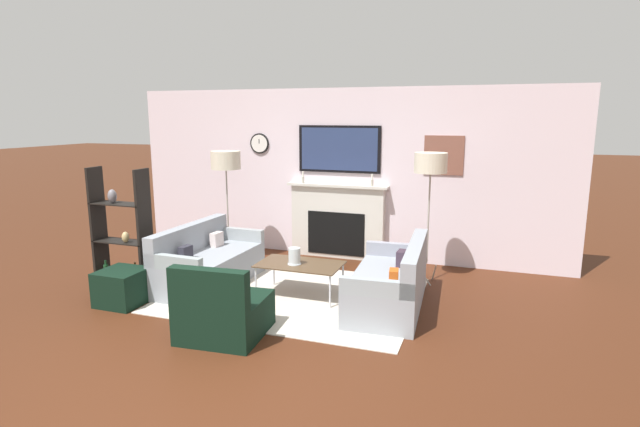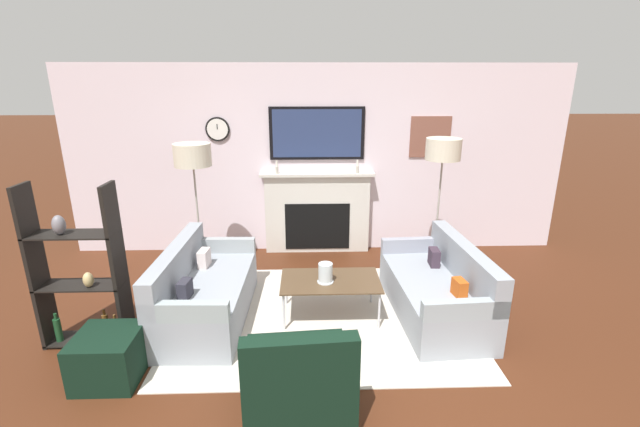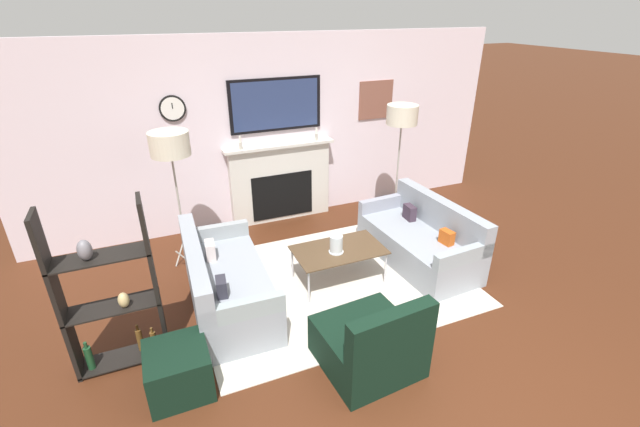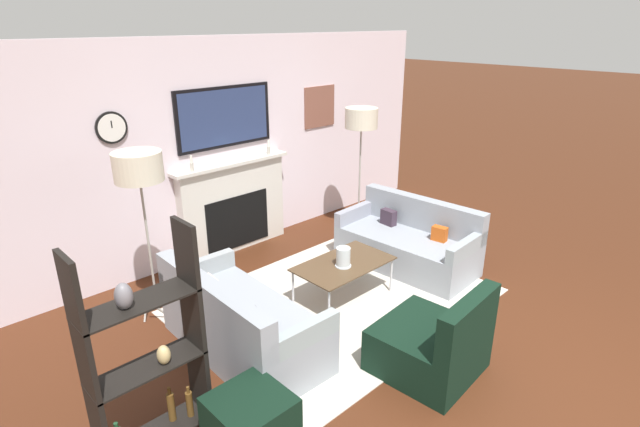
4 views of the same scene
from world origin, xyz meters
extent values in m
cube|color=silver|center=(0.00, 4.29, 1.35)|extent=(7.19, 0.07, 2.70)
cube|color=beige|center=(0.00, 4.18, 0.58)|extent=(1.53, 0.16, 1.16)
cube|color=black|center=(0.00, 4.09, 0.41)|extent=(0.95, 0.01, 0.70)
cube|color=beige|center=(0.00, 4.16, 1.18)|extent=(1.65, 0.22, 0.04)
cylinder|color=#B2AD9E|center=(-0.57, 4.13, 1.25)|extent=(0.04, 0.04, 0.10)
cylinder|color=white|center=(-0.57, 4.13, 1.34)|extent=(0.03, 0.03, 0.09)
cylinder|color=#B2AD9E|center=(0.57, 4.13, 1.25)|extent=(0.04, 0.04, 0.10)
cylinder|color=white|center=(0.57, 4.13, 1.34)|extent=(0.03, 0.03, 0.09)
cube|color=black|center=(0.00, 4.25, 1.75)|extent=(1.34, 0.04, 0.74)
cube|color=navy|center=(0.00, 4.23, 1.75)|extent=(1.25, 0.01, 0.67)
cylinder|color=black|center=(-1.39, 4.24, 1.81)|extent=(0.34, 0.02, 0.34)
cylinder|color=silver|center=(-1.39, 4.23, 1.81)|extent=(0.29, 0.00, 0.29)
cube|color=black|center=(-1.39, 4.23, 1.85)|extent=(0.01, 0.00, 0.07)
cube|color=brown|center=(1.62, 4.25, 1.69)|extent=(0.58, 0.02, 0.58)
cube|color=beige|center=(0.00, 2.29, 0.01)|extent=(3.13, 2.37, 0.01)
cube|color=gray|center=(-1.22, 2.29, 0.22)|extent=(0.84, 1.69, 0.45)
cube|color=gray|center=(-1.53, 2.30, 0.63)|extent=(0.21, 1.68, 0.37)
cube|color=gray|center=(-1.19, 3.07, 0.54)|extent=(0.80, 0.12, 0.18)
cube|color=gray|center=(-1.24, 1.50, 0.54)|extent=(0.80, 0.12, 0.18)
cube|color=beige|center=(-1.32, 2.66, 0.54)|extent=(0.12, 0.21, 0.20)
cube|color=#2A2933|center=(-1.35, 1.92, 0.54)|extent=(0.12, 0.19, 0.18)
cube|color=gray|center=(1.22, 2.29, 0.21)|extent=(0.89, 1.71, 0.42)
cube|color=gray|center=(1.53, 2.31, 0.61)|extent=(0.26, 1.67, 0.39)
cube|color=#8B959C|center=(1.26, 1.50, 0.51)|extent=(0.80, 0.15, 0.18)
cube|color=gray|center=(1.17, 3.07, 0.51)|extent=(0.80, 0.15, 0.18)
cube|color=#BB4D17|center=(1.36, 1.93, 0.51)|extent=(0.12, 0.19, 0.17)
cube|color=#382A36|center=(1.31, 2.66, 0.52)|extent=(0.11, 0.20, 0.20)
cube|color=black|center=(-0.23, 0.97, 0.20)|extent=(0.88, 0.87, 0.40)
cube|color=black|center=(-0.21, 0.63, 0.61)|extent=(0.83, 0.20, 0.42)
cube|color=#4C3823|center=(0.09, 2.28, 0.43)|extent=(1.06, 0.62, 0.02)
cylinder|color=#B7B7BC|center=(-0.40, 2.01, 0.21)|extent=(0.02, 0.02, 0.42)
cylinder|color=#B7B7BC|center=(0.58, 2.01, 0.21)|extent=(0.02, 0.02, 0.42)
cylinder|color=#B7B7BC|center=(-0.40, 2.55, 0.21)|extent=(0.02, 0.02, 0.42)
cylinder|color=#B7B7BC|center=(0.58, 2.55, 0.21)|extent=(0.02, 0.02, 0.42)
cylinder|color=silver|center=(0.04, 2.24, 0.54)|extent=(0.15, 0.15, 0.21)
cylinder|color=silver|center=(0.04, 2.24, 0.49)|extent=(0.08, 0.08, 0.12)
cylinder|color=silver|center=(0.04, 2.24, 0.44)|extent=(0.17, 0.17, 0.01)
cylinder|color=#9E998E|center=(-1.44, 3.40, 0.13)|extent=(0.09, 0.23, 0.28)
cylinder|color=#9E998E|center=(-1.62, 3.44, 0.13)|extent=(0.17, 0.19, 0.28)
cylinder|color=#9E998E|center=(-1.57, 3.26, 0.13)|extent=(0.23, 0.07, 0.28)
cylinder|color=#9E998E|center=(-1.54, 3.37, 0.87)|extent=(0.02, 0.02, 1.20)
cylinder|color=beige|center=(-1.54, 3.37, 1.60)|extent=(0.45, 0.45, 0.28)
cylinder|color=#9E998E|center=(1.65, 3.40, 0.14)|extent=(0.09, 0.23, 0.29)
cylinder|color=#9E998E|center=(1.46, 3.44, 0.14)|extent=(0.17, 0.19, 0.29)
cylinder|color=#9E998E|center=(1.52, 3.26, 0.14)|extent=(0.23, 0.07, 0.29)
cylinder|color=#9E998E|center=(1.54, 3.37, 0.90)|extent=(0.02, 0.02, 1.25)
cylinder|color=beige|center=(1.54, 3.37, 1.66)|extent=(0.43, 0.43, 0.27)
cube|color=black|center=(-2.68, 1.88, 0.80)|extent=(0.04, 0.28, 1.60)
cube|color=black|center=(-1.92, 1.88, 0.80)|extent=(0.04, 0.28, 1.60)
cube|color=black|center=(-2.30, 1.88, 0.03)|extent=(0.80, 0.28, 0.02)
cube|color=black|center=(-2.30, 1.88, 0.62)|extent=(0.80, 0.28, 0.01)
cube|color=black|center=(-2.30, 1.88, 1.13)|extent=(0.80, 0.28, 0.02)
cylinder|color=#194223|center=(-2.59, 1.85, 0.15)|extent=(0.07, 0.07, 0.24)
cylinder|color=#194223|center=(-2.59, 1.85, 0.30)|extent=(0.03, 0.03, 0.06)
cylinder|color=brown|center=(-2.16, 1.92, 0.15)|extent=(0.06, 0.06, 0.24)
cylinder|color=brown|center=(-2.16, 1.92, 0.30)|extent=(0.03, 0.03, 0.06)
cylinder|color=brown|center=(-2.04, 1.87, 0.14)|extent=(0.05, 0.05, 0.21)
cylinder|color=brown|center=(-2.04, 1.87, 0.27)|extent=(0.02, 0.02, 0.05)
ellipsoid|color=slate|center=(-2.39, 1.86, 1.23)|extent=(0.12, 0.12, 0.18)
ellipsoid|color=tan|center=(-2.20, 1.83, 0.70)|extent=(0.09, 0.09, 0.15)
cube|color=black|center=(-1.86, 1.32, 0.21)|extent=(0.52, 0.52, 0.43)
camera|label=1|loc=(2.33, -3.36, 2.27)|focal=28.00mm
camera|label=2|loc=(-0.15, -1.85, 2.49)|focal=24.00mm
camera|label=3|loc=(-1.79, -1.62, 3.01)|focal=24.00mm
camera|label=4|loc=(-3.40, -0.98, 2.86)|focal=28.00mm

